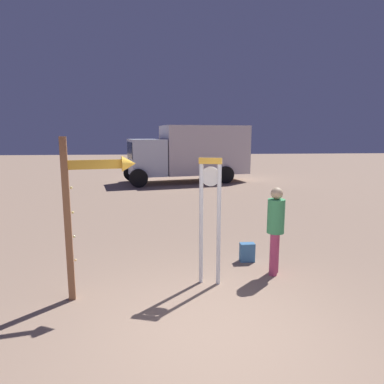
{
  "coord_description": "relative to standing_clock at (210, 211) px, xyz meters",
  "views": [
    {
      "loc": [
        -0.67,
        -3.99,
        2.59
      ],
      "look_at": [
        0.06,
        4.1,
        1.2
      ],
      "focal_mm": 31.85,
      "sensor_mm": 36.0,
      "label": 1
    }
  ],
  "objects": [
    {
      "name": "backpack",
      "position": [
        0.91,
        0.96,
        -1.11
      ],
      "size": [
        0.3,
        0.21,
        0.38
      ],
      "color": "teal",
      "rests_on": "ground_plane"
    },
    {
      "name": "ground_plane",
      "position": [
        -0.14,
        -1.6,
        -1.3
      ],
      "size": [
        80.0,
        80.0,
        0.0
      ],
      "primitive_type": "plane",
      "color": "#967963"
    },
    {
      "name": "person_near_clock",
      "position": [
        1.26,
        0.29,
        -0.39
      ],
      "size": [
        0.31,
        0.31,
        1.64
      ],
      "color": "#B83F67",
      "rests_on": "ground_plane"
    },
    {
      "name": "box_truck_near",
      "position": [
        0.86,
        12.92,
        0.34
      ],
      "size": [
        6.92,
        3.81,
        3.03
      ],
      "color": "silver",
      "rests_on": "ground_plane"
    },
    {
      "name": "standing_clock",
      "position": [
        0.0,
        0.0,
        0.0
      ],
      "size": [
        0.39,
        0.19,
        2.2
      ],
      "color": "white",
      "rests_on": "ground_plane"
    },
    {
      "name": "arrow_sign",
      "position": [
        -1.91,
        -0.33,
        0.36
      ],
      "size": [
        1.12,
        0.38,
        2.55
      ],
      "color": "#976340",
      "rests_on": "ground_plane"
    }
  ]
}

